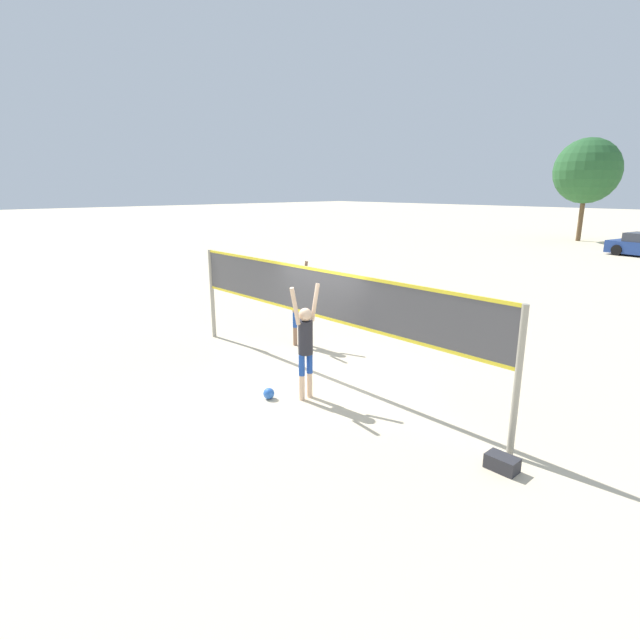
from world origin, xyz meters
The scene contains 7 objects.
ground_plane centered at (0.00, 0.00, 0.00)m, with size 200.00×200.00×0.00m, color beige.
volleyball_net centered at (0.00, 0.00, 1.74)m, with size 8.72×0.11×2.40m.
player_spiker centered at (0.55, -0.88, 1.19)m, with size 0.28×0.72×2.25m.
player_blocker centered at (-2.20, 1.25, 1.15)m, with size 0.28×0.71×2.18m.
volleyball centered at (0.08, -1.43, 0.11)m, with size 0.22×0.22×0.22m.
gear_bag centered at (4.42, -0.47, 0.11)m, with size 0.45×0.28×0.22m.
tree_right_cluster centered at (-7.54, 34.00, 5.15)m, with size 4.75×4.75×7.54m.
Camera 1 is at (7.38, -6.81, 4.00)m, focal length 28.00 mm.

